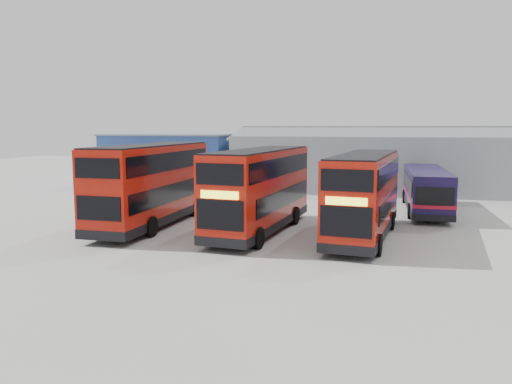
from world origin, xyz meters
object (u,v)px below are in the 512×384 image
double_decker_right (364,196)px  panel_van (107,178)px  single_decker_blue (426,191)px  double_decker_centre (260,191)px  maintenance_shed (401,161)px  double_decker_left (152,186)px  office_block (173,160)px

double_decker_right → panel_van: size_ratio=2.05×
double_decker_right → single_decker_blue: (4.00, 9.23, -0.75)m
double_decker_centre → panel_van: bearing=148.6°
maintenance_shed → panel_van: (-25.93, -7.99, -1.39)m
double_decker_right → single_decker_blue: bearing=73.8°
double_decker_left → double_decker_right: bearing=179.4°
maintenance_shed → panel_van: size_ratio=5.84×
panel_van → maintenance_shed: bearing=7.8°
office_block → double_decker_centre: size_ratio=1.11×
panel_van → double_decker_centre: bearing=-47.7°
double_decker_left → double_decker_centre: (6.60, -0.24, -0.10)m
double_decker_centre → panel_van: (-17.30, 13.69, -1.08)m
double_decker_centre → single_decker_blue: 13.25m
maintenance_shed → double_decker_right: size_ratio=2.84×
double_decker_left → double_decker_right: size_ratio=1.07×
panel_van → double_decker_left: bearing=-60.8°
office_block → panel_van: (-3.93, -5.98, -1.36)m
maintenance_shed → double_decker_right: maintenance_shed is taller
single_decker_blue → panel_van: size_ratio=2.08×
double_decker_centre → single_decker_blue: double_decker_centre is taller
double_decker_centre → office_block: bearing=131.1°
double_decker_centre → double_decker_left: bearing=-175.2°
double_decker_left → panel_van: (-10.71, 13.45, -1.18)m
double_decker_centre → maintenance_shed: bearing=75.2°
double_decker_right → panel_van: double_decker_right is taller
office_block → panel_van: 7.28m
office_block → single_decker_blue: 25.39m
single_decker_blue → panel_van: bearing=-9.4°
double_decker_right → panel_van: bearing=156.1°
double_decker_centre → single_decker_blue: bearing=50.0°
maintenance_shed → double_decker_left: 26.29m
office_block → double_decker_right: bearing=-46.2°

